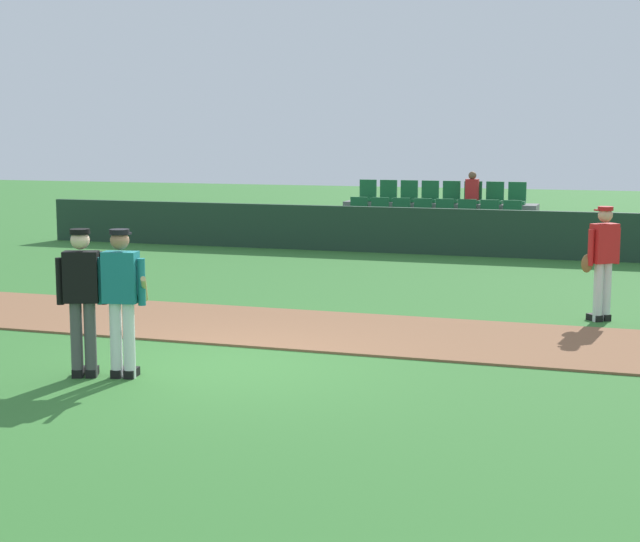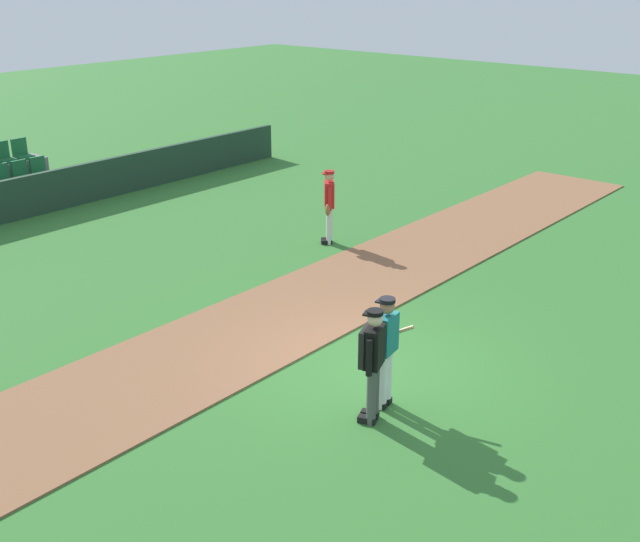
{
  "view_description": "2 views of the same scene",
  "coord_description": "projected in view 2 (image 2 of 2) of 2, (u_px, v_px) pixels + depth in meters",
  "views": [
    {
      "loc": [
        4.87,
        -10.85,
        2.86
      ],
      "look_at": [
        0.9,
        1.23,
        1.06
      ],
      "focal_mm": 54.98,
      "sensor_mm": 36.0,
      "label": 1
    },
    {
      "loc": [
        -9.38,
        -6.9,
        6.22
      ],
      "look_at": [
        0.54,
        1.53,
        1.16
      ],
      "focal_mm": 44.5,
      "sensor_mm": 36.0,
      "label": 2
    }
  ],
  "objects": [
    {
      "name": "infield_dirt_path",
      "position": [
        263.0,
        325.0,
        14.55
      ],
      "size": [
        28.0,
        2.77,
        0.03
      ],
      "primitive_type": "cube",
      "color": "brown",
      "rests_on": "ground"
    },
    {
      "name": "ground_plane",
      "position": [
        370.0,
        367.0,
        13.08
      ],
      "size": [
        80.0,
        80.0,
        0.0
      ],
      "primitive_type": "plane",
      "color": "#33702D"
    },
    {
      "name": "runner_red_jersey",
      "position": [
        329.0,
        204.0,
        18.54
      ],
      "size": [
        0.58,
        0.49,
        1.76
      ],
      "color": "silver",
      "rests_on": "ground"
    },
    {
      "name": "umpire_home_plate",
      "position": [
        372.0,
        359.0,
        11.19
      ],
      "size": [
        0.56,
        0.41,
        1.76
      ],
      "color": "#4C4C4C",
      "rests_on": "ground"
    },
    {
      "name": "batter_teal_jersey",
      "position": [
        386.0,
        348.0,
        11.6
      ],
      "size": [
        0.73,
        0.74,
        1.76
      ],
      "color": "white",
      "rests_on": "ground"
    }
  ]
}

